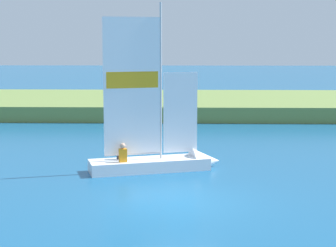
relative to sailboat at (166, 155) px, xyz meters
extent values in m
plane|color=#195684|center=(0.56, -4.25, -0.56)|extent=(200.00, 200.00, 0.00)
cube|color=olive|center=(0.56, 18.31, -0.09)|extent=(80.00, 12.43, 0.95)
cube|color=white|center=(-0.62, -0.19, -0.34)|extent=(4.64, 2.46, 0.45)
cone|color=white|center=(1.52, 0.46, -0.34)|extent=(1.39, 1.36, 1.08)
cylinder|color=#B7B7BC|center=(-0.19, -0.06, 2.77)|extent=(0.08, 0.08, 5.77)
cube|color=white|center=(-1.22, -0.37, 2.63)|extent=(2.06, 0.65, 4.99)
cube|color=orange|center=(-1.22, -0.37, 2.86)|extent=(1.86, 0.60, 0.60)
cube|color=white|center=(0.53, 0.16, 1.59)|extent=(1.27, 0.41, 3.03)
cylinder|color=#B7B7BC|center=(-1.22, -0.37, 0.10)|extent=(2.07, 0.68, 0.06)
cube|color=orange|center=(-1.56, -0.75, 0.13)|extent=(0.33, 0.27, 0.49)
sphere|color=tan|center=(-1.56, -0.75, 0.48)|extent=(0.20, 0.20, 0.20)
cube|color=#26262D|center=(-1.69, -0.24, 0.11)|extent=(0.33, 0.27, 0.46)
sphere|color=tan|center=(-1.69, -0.24, 0.45)|extent=(0.20, 0.20, 0.20)
sphere|color=red|center=(-2.56, 7.37, -0.36)|extent=(0.40, 0.40, 0.40)
camera|label=1|loc=(0.63, -20.55, 4.21)|focal=59.32mm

